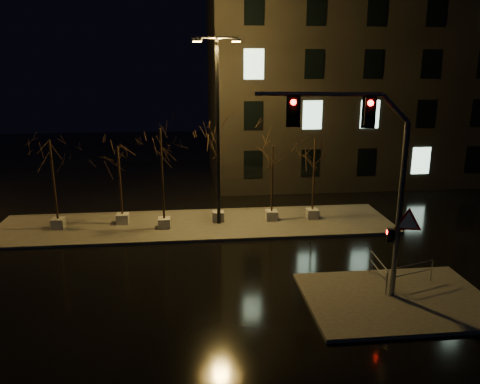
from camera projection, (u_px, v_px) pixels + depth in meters
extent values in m
plane|color=black|center=(199.00, 271.00, 20.54)|extent=(90.00, 90.00, 0.00)
cube|color=#44403C|center=(197.00, 225.00, 26.28)|extent=(22.00, 5.00, 0.15)
cube|color=#44403C|center=(397.00, 299.00, 17.93)|extent=(7.00, 5.00, 0.15)
cube|color=black|center=(368.00, 81.00, 37.26)|extent=(25.00, 12.00, 15.00)
cube|color=#AEABA2|center=(58.00, 223.00, 25.45)|extent=(0.65, 0.65, 0.55)
cylinder|color=black|center=(54.00, 180.00, 24.81)|extent=(0.11, 0.11, 4.30)
cube|color=#AEABA2|center=(123.00, 219.00, 26.21)|extent=(0.65, 0.65, 0.55)
cylinder|color=black|center=(120.00, 181.00, 25.64)|extent=(0.11, 0.11, 3.82)
cube|color=#AEABA2|center=(164.00, 223.00, 25.50)|extent=(0.65, 0.65, 0.55)
cylinder|color=black|center=(162.00, 174.00, 24.79)|extent=(0.11, 0.11, 4.89)
cube|color=#AEABA2|center=(218.00, 216.00, 26.64)|extent=(0.65, 0.65, 0.55)
cylinder|color=black|center=(218.00, 170.00, 25.93)|extent=(0.11, 0.11, 4.80)
cube|color=#AEABA2|center=(272.00, 215.00, 26.80)|extent=(0.65, 0.65, 0.55)
cylinder|color=black|center=(272.00, 179.00, 26.23)|extent=(0.11, 0.11, 3.75)
cube|color=#AEABA2|center=(312.00, 214.00, 27.07)|extent=(0.65, 0.65, 0.55)
cylinder|color=black|center=(314.00, 175.00, 26.46)|extent=(0.11, 0.11, 4.08)
cylinder|color=slate|center=(399.00, 213.00, 17.25)|extent=(0.20, 0.20, 6.68)
cylinder|color=slate|center=(318.00, 94.00, 16.54)|extent=(4.36, 1.23, 0.16)
cube|color=black|center=(369.00, 112.00, 16.46)|extent=(0.38, 0.32, 1.00)
cube|color=black|center=(293.00, 111.00, 16.82)|extent=(0.38, 0.32, 1.00)
cube|color=black|center=(390.00, 235.00, 17.52)|extent=(0.29, 0.25, 0.50)
cone|color=red|center=(408.00, 222.00, 17.24)|extent=(1.13, 0.31, 1.16)
sphere|color=#FF0C07|center=(410.00, 103.00, 16.20)|extent=(0.20, 0.20, 0.20)
cylinder|color=black|center=(218.00, 135.00, 25.01)|extent=(0.20, 0.20, 9.94)
cylinder|color=black|center=(217.00, 38.00, 23.70)|extent=(2.19, 0.32, 0.10)
cube|color=orange|center=(197.00, 41.00, 23.73)|extent=(0.52, 0.33, 0.20)
cube|color=orange|center=(236.00, 41.00, 23.74)|extent=(0.52, 0.33, 0.20)
cylinder|color=slate|center=(391.00, 280.00, 18.39)|extent=(0.05, 0.05, 0.87)
cylinder|color=slate|center=(432.00, 271.00, 19.20)|extent=(0.05, 0.05, 0.87)
cylinder|color=slate|center=(413.00, 264.00, 18.67)|extent=(2.03, 0.67, 0.04)
cylinder|color=slate|center=(412.00, 273.00, 18.77)|extent=(2.03, 0.67, 0.04)
cylinder|color=slate|center=(387.00, 283.00, 18.04)|extent=(0.05, 0.05, 0.93)
cylinder|color=slate|center=(370.00, 262.00, 20.03)|extent=(0.05, 0.05, 0.93)
cylinder|color=slate|center=(379.00, 260.00, 18.90)|extent=(0.17, 2.06, 0.04)
cylinder|color=slate|center=(378.00, 270.00, 19.01)|extent=(0.17, 2.06, 0.04)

